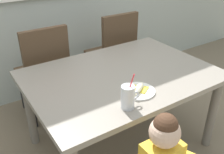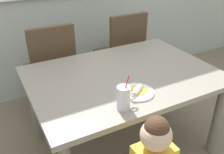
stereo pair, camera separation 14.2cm
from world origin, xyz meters
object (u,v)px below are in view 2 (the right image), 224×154
at_px(dining_table, 123,83).
at_px(milk_cup, 124,99).
at_px(dining_chair_left, 52,66).
at_px(dining_chair_right, 122,50).
at_px(snack_plate, 137,92).
at_px(peeled_banana, 137,90).

xyz_separation_m(dining_table, milk_cup, (-0.23, -0.39, 0.15)).
relative_size(dining_chair_left, dining_chair_right, 1.00).
xyz_separation_m(milk_cup, snack_plate, (0.17, 0.11, -0.06)).
relative_size(dining_table, snack_plate, 6.22).
relative_size(dining_chair_right, peeled_banana, 5.52).
bearing_deg(milk_cup, peeled_banana, 31.29).
bearing_deg(snack_plate, dining_table, 77.88).
bearing_deg(dining_chair_left, dining_table, 116.33).
bearing_deg(dining_chair_right, snack_plate, 64.43).
relative_size(milk_cup, snack_plate, 1.08).
xyz_separation_m(dining_chair_left, snack_plate, (0.31, -1.02, 0.17)).
bearing_deg(dining_table, dining_chair_left, 116.33).
height_order(snack_plate, peeled_banana, peeled_banana).
bearing_deg(milk_cup, dining_chair_left, 96.99).
height_order(dining_chair_right, snack_plate, dining_chair_right).
height_order(dining_chair_right, milk_cup, dining_chair_right).
bearing_deg(milk_cup, dining_chair_right, 59.89).
bearing_deg(dining_table, dining_chair_right, 60.05).
distance_m(dining_table, peeled_banana, 0.32).
relative_size(snack_plate, peeled_banana, 1.32).
bearing_deg(dining_table, milk_cup, -120.43).
distance_m(dining_chair_left, milk_cup, 1.16).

